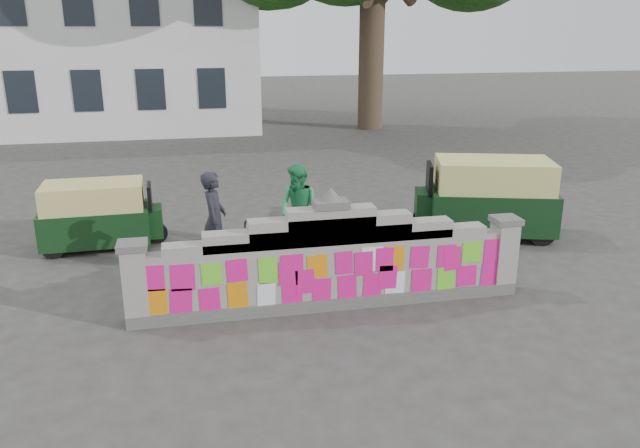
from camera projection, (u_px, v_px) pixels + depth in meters
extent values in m
plane|color=#383533|center=(330.00, 306.00, 10.21)|extent=(100.00, 100.00, 0.00)
cube|color=#4C4C49|center=(330.00, 300.00, 10.18)|extent=(6.40, 0.42, 0.20)
cube|color=gray|center=(330.00, 272.00, 10.03)|extent=(6.40, 0.32, 1.00)
cube|color=gray|center=(331.00, 239.00, 9.85)|extent=(5.20, 0.32, 0.14)
cube|color=gray|center=(331.00, 234.00, 9.83)|extent=(4.00, 0.32, 0.28)
cube|color=gray|center=(331.00, 230.00, 9.81)|extent=(2.60, 0.32, 0.44)
cube|color=gray|center=(331.00, 225.00, 9.79)|extent=(1.40, 0.32, 0.58)
cube|color=#4C4C49|center=(331.00, 204.00, 9.68)|extent=(0.55, 0.36, 0.12)
cone|color=#4C4C49|center=(331.00, 194.00, 9.63)|extent=(0.36, 0.36, 0.22)
cube|color=gray|center=(136.00, 287.00, 9.41)|extent=(0.36, 0.40, 1.24)
cube|color=#4C4C49|center=(132.00, 245.00, 9.22)|extent=(0.44, 0.44, 0.10)
cube|color=gray|center=(503.00, 257.00, 10.63)|extent=(0.36, 0.40, 1.24)
cube|color=#4C4C49|center=(506.00, 220.00, 10.43)|extent=(0.44, 0.44, 0.10)
cube|color=silver|center=(70.00, 36.00, 28.10)|extent=(16.00, 10.00, 8.00)
cylinder|color=#38281E|center=(371.00, 60.00, 27.28)|extent=(1.10, 1.10, 6.00)
imported|color=black|center=(216.00, 252.00, 11.18)|extent=(2.04, 1.04, 1.02)
imported|color=black|center=(215.00, 233.00, 11.07)|extent=(0.53, 0.70, 1.74)
imported|color=#279254|center=(299.00, 210.00, 12.36)|extent=(1.09, 1.11, 1.81)
cube|color=black|center=(96.00, 225.00, 12.79)|extent=(2.15, 1.20, 0.71)
cube|color=#CFC06E|center=(93.00, 196.00, 12.61)|extent=(1.97, 1.16, 0.53)
cube|color=black|center=(152.00, 221.00, 13.04)|extent=(0.46, 0.63, 0.62)
cube|color=black|center=(150.00, 197.00, 12.88)|extent=(0.09, 0.62, 0.53)
cylinder|color=black|center=(157.00, 233.00, 13.14)|extent=(0.44, 0.12, 0.44)
cylinder|color=black|center=(53.00, 248.00, 12.25)|extent=(0.44, 0.12, 0.44)
cylinder|color=black|center=(60.00, 233.00, 13.15)|extent=(0.44, 0.12, 0.44)
cube|color=black|center=(491.00, 209.00, 13.52)|extent=(2.90, 2.10, 0.87)
cube|color=#D6D272|center=(494.00, 175.00, 13.29)|extent=(2.68, 1.99, 0.65)
cube|color=black|center=(428.00, 208.00, 13.62)|extent=(0.74, 0.88, 0.76)
cube|color=black|center=(429.00, 179.00, 13.42)|extent=(0.30, 0.75, 0.65)
cylinder|color=black|center=(422.00, 222.00, 13.73)|extent=(0.56, 0.28, 0.54)
cylinder|color=black|center=(529.00, 216.00, 14.11)|extent=(0.56, 0.28, 0.54)
cylinder|color=black|center=(542.00, 233.00, 12.97)|extent=(0.56, 0.28, 0.54)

